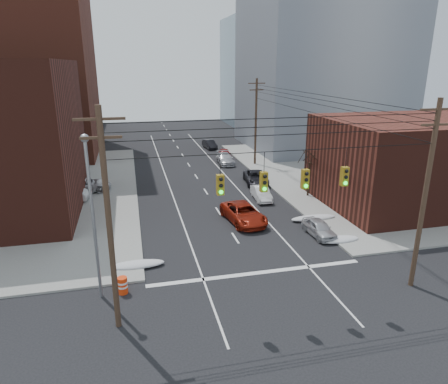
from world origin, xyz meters
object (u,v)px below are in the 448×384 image
parked_car_c (256,178)px  red_pickup (244,213)px  lot_car_d (20,185)px  construction_barrel (123,285)px  parked_car_a (319,228)px  parked_car_d (225,159)px  lot_car_a (62,194)px  lot_car_c (36,192)px  parked_car_f (210,144)px  lot_car_b (85,185)px  parked_car_e (225,154)px  parked_car_b (261,193)px

parked_car_c → red_pickup: bearing=-105.2°
lot_car_d → construction_barrel: lot_car_d is taller
parked_car_a → parked_car_c: size_ratio=0.74×
parked_car_a → lot_car_d: size_ratio=0.88×
parked_car_d → lot_car_d: 24.53m
parked_car_d → lot_car_a: lot_car_a is taller
lot_car_d → red_pickup: bearing=-120.8°
lot_car_c → red_pickup: bearing=-107.8°
lot_car_d → parked_car_d: bearing=-70.4°
parked_car_d → parked_car_f: (0.00, 10.58, -0.03)m
lot_car_a → lot_car_b: (1.85, 2.76, -0.07)m
parked_car_f → lot_car_a: size_ratio=0.85×
lot_car_c → lot_car_d: size_ratio=1.18×
parked_car_e → lot_car_d: 26.38m
parked_car_d → lot_car_b: size_ratio=0.93×
parked_car_e → construction_barrel: 35.37m
parked_car_f → lot_car_d: (-23.38, -17.99, 0.19)m
red_pickup → parked_car_a: red_pickup is taller
parked_car_b → lot_car_c: lot_car_c is taller
lot_car_b → lot_car_c: bearing=101.1°
parked_car_f → parked_car_a: bearing=-93.5°
parked_car_c → lot_car_c: (-22.54, -0.46, 0.17)m
parked_car_b → lot_car_d: 24.62m
parked_car_c → lot_car_c: bearing=-171.2°
lot_car_b → construction_barrel: size_ratio=5.15×
lot_car_c → parked_car_a: bearing=-110.1°
parked_car_e → construction_barrel: bearing=-106.9°
parked_car_a → parked_car_d: 24.43m
red_pickup → parked_car_e: bearing=72.7°
lot_car_c → construction_barrel: (8.29, -19.09, -0.34)m
lot_car_a → construction_barrel: 18.44m
red_pickup → parked_car_c: size_ratio=1.10×
parked_car_c → parked_car_d: 9.80m
construction_barrel → parked_car_c: bearing=53.9°
lot_car_c → parked_car_c: bearing=-77.3°
lot_car_a → lot_car_c: (-2.60, 1.55, -0.08)m
parked_car_a → lot_car_a: bearing=145.4°
parked_car_f → lot_car_a: (-18.78, -22.33, 0.27)m
parked_car_d → lot_car_c: (-21.38, -10.19, 0.16)m
lot_car_a → parked_car_a: bearing=-116.2°
red_pickup → parked_car_a: 6.34m
parked_car_b → parked_car_c: parked_car_c is taller
lot_car_a → lot_car_b: 3.32m
parked_car_a → parked_car_d: bearing=90.9°
lot_car_b → parked_car_d: bearing=-66.1°
parked_car_a → lot_car_a: size_ratio=0.77×
parked_car_c → lot_car_a: size_ratio=1.04×
parked_car_d → construction_barrel: parked_car_d is taller
parked_car_f → parked_car_b: bearing=-96.1°
red_pickup → parked_car_d: size_ratio=1.13×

